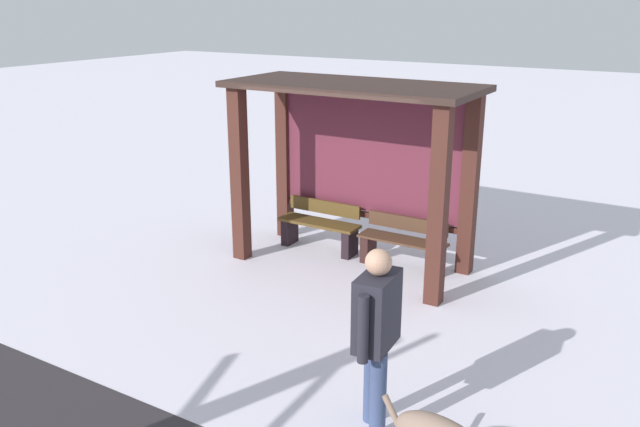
# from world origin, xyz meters

# --- Properties ---
(ground_plane) EXTENTS (60.00, 60.00, 0.00)m
(ground_plane) POSITION_xyz_m (0.00, 0.00, 0.00)
(ground_plane) COLOR silver
(bus_shelter) EXTENTS (3.32, 1.51, 2.53)m
(bus_shelter) POSITION_xyz_m (0.00, 0.18, 1.75)
(bus_shelter) COLOR #432019
(bus_shelter) RESTS_ON ground
(bench_left_inside) EXTENTS (1.24, 0.36, 0.72)m
(bench_left_inside) POSITION_xyz_m (-0.67, 0.29, 0.34)
(bench_left_inside) COLOR #523C1B
(bench_left_inside) RESTS_ON ground
(bench_center_inside) EXTENTS (1.24, 0.35, 0.70)m
(bench_center_inside) POSITION_xyz_m (0.67, 0.29, 0.33)
(bench_center_inside) COLOR #492F20
(bench_center_inside) RESTS_ON ground
(person_walking) EXTENTS (0.31, 0.67, 1.67)m
(person_walking) POSITION_xyz_m (1.96, -3.19, 0.99)
(person_walking) COLOR #262530
(person_walking) RESTS_ON ground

